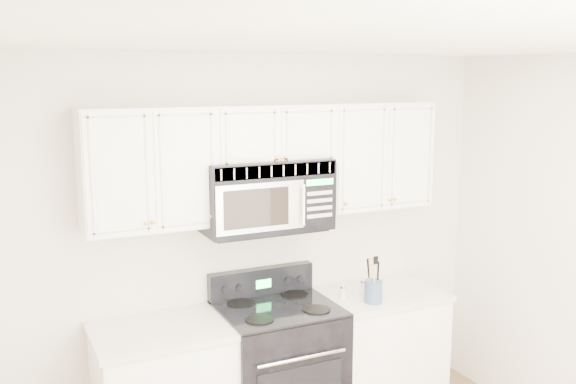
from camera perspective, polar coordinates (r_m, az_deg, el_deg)
room at (r=3.07m, az=10.66°, el=-11.94°), size 3.51×3.51×2.61m
base_cabinet_right at (r=4.92m, az=7.99°, el=-14.15°), size 0.86×0.65×0.92m
range at (r=4.53m, az=-0.89°, el=-15.52°), size 0.77×0.70×1.12m
upper_cabinets at (r=4.26m, az=-1.64°, el=3.26°), size 2.44×0.37×0.75m
microwave at (r=4.23m, az=-2.09°, el=-0.22°), size 0.85×0.47×0.47m
utensil_crock at (r=4.48m, az=7.59°, el=-8.69°), size 0.12×0.12×0.33m
shaker_salt at (r=4.54m, az=4.89°, el=-8.88°), size 0.04×0.04×0.09m
shaker_pepper at (r=4.63m, az=6.70°, el=-8.42°), size 0.05×0.05×0.11m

